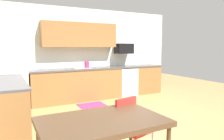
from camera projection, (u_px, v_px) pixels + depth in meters
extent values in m
plane|color=tan|center=(135.00, 123.00, 4.33)|extent=(12.00, 12.00, 0.00)
cube|color=silver|center=(87.00, 54.00, 6.51)|extent=(5.80, 0.10, 2.70)
cube|color=olive|center=(78.00, 85.00, 6.10)|extent=(2.62, 0.60, 0.90)
cube|color=olive|center=(145.00, 79.00, 7.20)|extent=(0.93, 0.60, 0.90)
cube|color=olive|center=(8.00, 107.00, 3.92)|extent=(0.60, 2.00, 0.90)
cube|color=#4C4C51|center=(92.00, 68.00, 6.25)|extent=(4.80, 0.64, 0.04)
cube|color=#4C4C51|center=(6.00, 82.00, 3.87)|extent=(0.64, 2.00, 0.04)
cube|color=olive|center=(80.00, 35.00, 6.12)|extent=(2.20, 0.34, 0.70)
cube|color=white|center=(10.00, 74.00, 5.18)|extent=(0.76, 0.70, 1.76)
cube|color=white|center=(125.00, 81.00, 6.85)|extent=(0.60, 0.60, 0.88)
cube|color=black|center=(125.00, 67.00, 6.80)|extent=(0.60, 0.60, 0.03)
cube|color=black|center=(124.00, 49.00, 6.82)|extent=(0.54, 0.36, 0.32)
cube|color=#A5A8AD|center=(82.00, 70.00, 6.11)|extent=(0.48, 0.40, 0.14)
cylinder|color=#B2B5BA|center=(80.00, 64.00, 6.25)|extent=(0.02, 0.02, 0.24)
cube|color=brown|center=(102.00, 122.00, 2.39)|extent=(1.40, 0.90, 0.06)
cylinder|color=brown|center=(131.00, 131.00, 3.07)|extent=(0.05, 0.05, 0.69)
cube|color=red|center=(135.00, 129.00, 2.87)|extent=(0.48, 0.48, 0.05)
cube|color=red|center=(126.00, 111.00, 2.98)|extent=(0.38, 0.13, 0.40)
cylinder|color=#B2B2B7|center=(134.00, 138.00, 3.14)|extent=(0.03, 0.03, 0.42)
cube|color=#CC3372|center=(91.00, 105.00, 5.65)|extent=(0.70, 0.50, 0.01)
cylinder|color=#CC3372|center=(87.00, 65.00, 6.23)|extent=(0.14, 0.14, 0.20)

